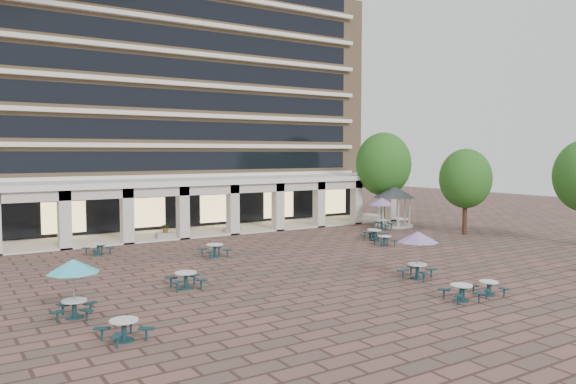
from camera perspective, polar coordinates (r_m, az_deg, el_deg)
name	(u,v)px	position (r m, az deg, el deg)	size (l,w,h in m)	color
ground	(297,263)	(33.37, 0.97, -7.21)	(120.00, 120.00, 0.00)	brown
apartment_building	(150,89)	(56.07, -13.88, 10.15)	(40.00, 15.50, 25.20)	#957754
retail_arcade	(196,196)	(45.91, -9.35, -0.41)	(42.00, 6.60, 4.40)	white
picnic_table_0	(124,328)	(20.69, -16.33, -13.13)	(1.88, 1.88, 0.75)	#14363E
picnic_table_1	(461,291)	(26.08, 17.20, -9.60)	(1.87, 1.87, 0.72)	#14363E
picnic_table_2	(489,287)	(27.48, 19.71, -9.06)	(1.68, 1.68, 0.65)	#14363E
picnic_table_4	(73,268)	(23.63, -20.98, -7.26)	(2.02, 2.02, 2.33)	#14363E
picnic_table_5	(186,279)	(27.59, -10.35, -8.65)	(1.92, 1.92, 0.79)	#14363E
picnic_table_6	(418,239)	(29.74, 13.05, -4.64)	(2.11, 2.11, 2.44)	#14363E
picnic_table_7	(374,234)	(42.22, 8.78, -4.24)	(2.14, 2.14, 0.78)	#14363E
picnic_table_9	(215,249)	(35.49, -7.46, -5.78)	(1.80, 1.80, 0.80)	#14363E
picnic_table_10	(384,240)	(39.92, 9.77, -4.80)	(1.81, 1.81, 0.70)	#14363E
picnic_table_11	(382,203)	(47.97, 9.52, -1.08)	(2.32, 2.32, 2.68)	#14363E
picnic_table_12	(98,248)	(37.92, -18.74, -5.39)	(1.89, 1.89, 0.73)	#14363E
picnic_table_13	(373,233)	(43.47, 8.64, -4.10)	(1.77, 1.77, 0.66)	#14363E
gazebo	(394,197)	(50.17, 10.75, -0.47)	(3.76, 3.76, 3.50)	beige
tree_east_a	(466,179)	(46.43, 17.59, 1.30)	(4.09, 4.09, 6.82)	#432C1A
tree_east_c	(383,164)	(51.70, 9.67, 2.80)	(5.01, 5.01, 8.34)	#432C1A
planter_left	(166,232)	(43.20, -12.31, -4.00)	(1.50, 0.73, 1.30)	gray
planter_right	(232,228)	(45.46, -5.66, -3.68)	(1.50, 0.60, 1.16)	gray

